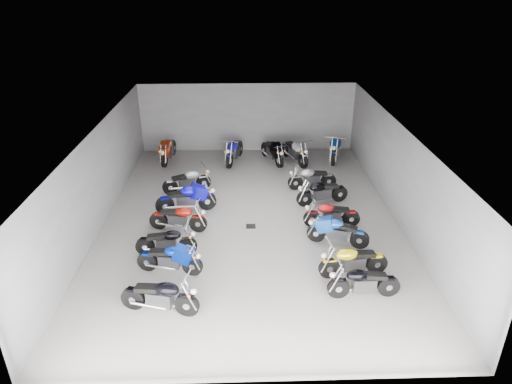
# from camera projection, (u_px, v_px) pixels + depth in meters

# --- Properties ---
(ground) EXTENTS (14.00, 14.00, 0.00)m
(ground) POSITION_uv_depth(u_px,v_px,m) (251.00, 219.00, 15.79)
(ground) COLOR gray
(ground) RESTS_ON ground
(wall_back) EXTENTS (10.00, 0.10, 3.20)m
(wall_back) POSITION_uv_depth(u_px,v_px,m) (247.00, 118.00, 21.43)
(wall_back) COLOR gray
(wall_back) RESTS_ON ground
(wall_left) EXTENTS (0.10, 14.00, 3.20)m
(wall_left) POSITION_uv_depth(u_px,v_px,m) (98.00, 179.00, 14.97)
(wall_left) COLOR gray
(wall_left) RESTS_ON ground
(wall_right) EXTENTS (0.10, 14.00, 3.20)m
(wall_right) POSITION_uv_depth(u_px,v_px,m) (400.00, 175.00, 15.25)
(wall_right) COLOR gray
(wall_right) RESTS_ON ground
(ceiling) EXTENTS (10.00, 14.00, 0.04)m
(ceiling) POSITION_uv_depth(u_px,v_px,m) (250.00, 130.00, 14.41)
(ceiling) COLOR black
(ceiling) RESTS_ON wall_back
(drain_grate) EXTENTS (0.32, 0.32, 0.01)m
(drain_grate) POSITION_uv_depth(u_px,v_px,m) (251.00, 226.00, 15.34)
(drain_grate) COLOR black
(drain_grate) RESTS_ON ground
(motorcycle_left_a) EXTENTS (2.01, 0.60, 0.89)m
(motorcycle_left_a) POSITION_uv_depth(u_px,v_px,m) (160.00, 296.00, 11.24)
(motorcycle_left_a) COLOR black
(motorcycle_left_a) RESTS_ON ground
(motorcycle_left_b) EXTENTS (1.90, 0.54, 0.84)m
(motorcycle_left_b) POSITION_uv_depth(u_px,v_px,m) (170.00, 259.00, 12.77)
(motorcycle_left_b) COLOR black
(motorcycle_left_b) RESTS_ON ground
(motorcycle_left_c) EXTENTS (1.85, 0.36, 0.81)m
(motorcycle_left_c) POSITION_uv_depth(u_px,v_px,m) (167.00, 241.00, 13.64)
(motorcycle_left_c) COLOR black
(motorcycle_left_c) RESTS_ON ground
(motorcycle_left_d) EXTENTS (1.94, 0.51, 0.86)m
(motorcycle_left_d) POSITION_uv_depth(u_px,v_px,m) (179.00, 218.00, 14.93)
(motorcycle_left_d) COLOR black
(motorcycle_left_d) RESTS_ON ground
(motorcycle_left_e) EXTENTS (2.14, 0.62, 0.95)m
(motorcycle_left_e) POSITION_uv_depth(u_px,v_px,m) (187.00, 198.00, 16.10)
(motorcycle_left_e) COLOR black
(motorcycle_left_e) RESTS_ON ground
(motorcycle_left_f) EXTENTS (1.84, 0.74, 0.84)m
(motorcycle_left_f) POSITION_uv_depth(u_px,v_px,m) (187.00, 181.00, 17.65)
(motorcycle_left_f) COLOR black
(motorcycle_left_f) RESTS_ON ground
(motorcycle_right_a) EXTENTS (1.92, 0.38, 0.84)m
(motorcycle_right_a) POSITION_uv_depth(u_px,v_px,m) (363.00, 282.00, 11.80)
(motorcycle_right_a) COLOR black
(motorcycle_right_a) RESTS_ON ground
(motorcycle_right_b) EXTENTS (2.00, 0.47, 0.88)m
(motorcycle_right_b) POSITION_uv_depth(u_px,v_px,m) (353.00, 261.00, 12.65)
(motorcycle_right_b) COLOR black
(motorcycle_right_b) RESTS_ON ground
(motorcycle_right_c) EXTENTS (1.88, 0.76, 0.85)m
(motorcycle_right_c) POSITION_uv_depth(u_px,v_px,m) (337.00, 231.00, 14.12)
(motorcycle_right_c) COLOR black
(motorcycle_right_c) RESTS_ON ground
(motorcycle_right_d) EXTENTS (1.90, 0.38, 0.83)m
(motorcycle_right_d) POSITION_uv_depth(u_px,v_px,m) (331.00, 214.00, 15.17)
(motorcycle_right_d) COLOR black
(motorcycle_right_d) RESTS_ON ground
(motorcycle_right_e) EXTENTS (1.97, 0.66, 0.88)m
(motorcycle_right_e) POSITION_uv_depth(u_px,v_px,m) (322.00, 192.00, 16.67)
(motorcycle_right_e) COLOR black
(motorcycle_right_e) RESTS_ON ground
(motorcycle_right_f) EXTENTS (1.93, 0.43, 0.85)m
(motorcycle_right_f) POSITION_uv_depth(u_px,v_px,m) (312.00, 178.00, 17.88)
(motorcycle_right_f) COLOR black
(motorcycle_right_f) RESTS_ON ground
(motorcycle_back_a) EXTENTS (0.50, 2.23, 0.98)m
(motorcycle_back_a) POSITION_uv_depth(u_px,v_px,m) (168.00, 150.00, 20.54)
(motorcycle_back_a) COLOR black
(motorcycle_back_a) RESTS_ON ground
(motorcycle_back_c) EXTENTS (0.76, 2.21, 0.99)m
(motorcycle_back_c) POSITION_uv_depth(u_px,v_px,m) (234.00, 150.00, 20.45)
(motorcycle_back_c) COLOR black
(motorcycle_back_c) RESTS_ON ground
(motorcycle_back_d) EXTENTS (0.92, 2.06, 0.95)m
(motorcycle_back_d) POSITION_uv_depth(u_px,v_px,m) (273.00, 151.00, 20.45)
(motorcycle_back_d) COLOR black
(motorcycle_back_d) RESTS_ON ground
(motorcycle_back_e) EXTENTS (0.97, 2.12, 0.98)m
(motorcycle_back_e) POSITION_uv_depth(u_px,v_px,m) (295.00, 151.00, 20.40)
(motorcycle_back_e) COLOR black
(motorcycle_back_e) RESTS_ON ground
(motorcycle_back_f) EXTENTS (0.80, 2.32, 1.04)m
(motorcycle_back_f) POSITION_uv_depth(u_px,v_px,m) (336.00, 147.00, 20.74)
(motorcycle_back_f) COLOR black
(motorcycle_back_f) RESTS_ON ground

